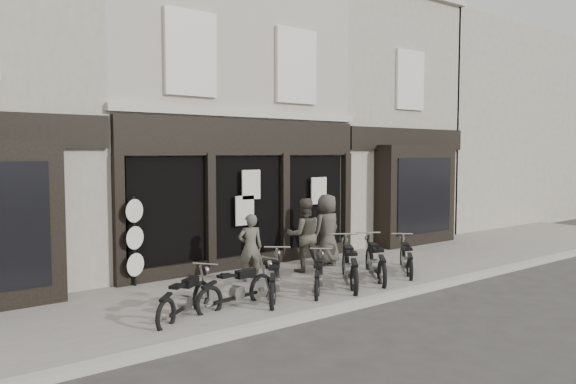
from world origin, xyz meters
TOP-DOWN VIEW (x-y plane):
  - ground_plane at (0.00, 0.00)m, footprint 90.00×90.00m
  - pavement at (0.00, 0.90)m, footprint 30.00×4.20m
  - kerb at (0.00, -1.25)m, footprint 30.00×0.25m
  - central_building at (0.00, 5.95)m, footprint 7.30×6.22m
  - neighbour_right at (6.35, 5.90)m, footprint 5.60×6.73m
  - filler_right at (14.50, 6.00)m, footprint 11.00×6.00m
  - motorcycle_0 at (-3.38, -0.00)m, footprint 1.70×1.29m
  - motorcycle_1 at (-2.26, 0.00)m, footprint 1.97×0.62m
  - motorcycle_2 at (-1.32, 0.04)m, footprint 1.56×1.76m
  - motorcycle_3 at (-0.25, -0.10)m, footprint 1.48×1.49m
  - motorcycle_4 at (0.69, -0.08)m, footprint 1.66×2.00m
  - motorcycle_5 at (1.58, -0.02)m, footprint 1.56×1.94m
  - motorcycle_6 at (2.66, -0.05)m, footprint 1.55×1.63m
  - man_left at (-0.89, 1.54)m, footprint 0.66×0.56m
  - man_centre at (0.73, 1.56)m, footprint 1.09×1.00m
  - man_right at (1.76, 1.85)m, footprint 0.99×0.74m
  - advert_sign_post at (-3.17, 2.72)m, footprint 0.49×0.33m

SIDE VIEW (x-z plane):
  - ground_plane at x=0.00m, z-range 0.00..0.00m
  - pavement at x=0.00m, z-range 0.00..0.12m
  - kerb at x=0.00m, z-range 0.00..0.13m
  - motorcycle_3 at x=-0.25m, z-range -0.09..0.81m
  - motorcycle_0 at x=-3.38m, z-range -0.10..0.83m
  - motorcycle_1 at x=-2.26m, z-range -0.10..0.85m
  - motorcycle_6 at x=2.66m, z-range -0.10..0.87m
  - motorcycle_2 at x=-1.32m, z-range -0.10..0.91m
  - motorcycle_5 at x=1.58m, z-range -0.11..0.97m
  - motorcycle_4 at x=0.69m, z-range -0.12..1.01m
  - man_left at x=-0.89m, z-range 0.12..1.67m
  - advert_sign_post at x=-3.17m, z-range -0.03..2.09m
  - man_centre at x=0.73m, z-range 0.12..1.94m
  - man_right at x=1.76m, z-range 0.12..1.98m
  - neighbour_right at x=6.35m, z-range -0.13..8.21m
  - central_building at x=0.00m, z-range -0.09..8.25m
  - filler_right at x=14.50m, z-range 0.00..8.20m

